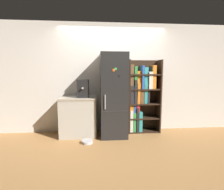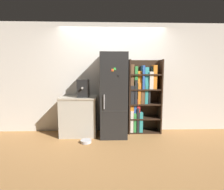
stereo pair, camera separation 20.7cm
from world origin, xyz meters
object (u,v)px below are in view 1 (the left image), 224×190
at_px(espresso_machine, 83,88).
at_px(pet_bowl, 87,142).
at_px(refrigerator, 113,95).
at_px(bookshelf, 141,96).

height_order(espresso_machine, pet_bowl, espresso_machine).
distance_m(refrigerator, pet_bowl, 1.16).
bearing_deg(refrigerator, espresso_machine, 179.03).
xyz_separation_m(refrigerator, pet_bowl, (-0.58, -0.44, -0.90)).
height_order(bookshelf, espresso_machine, bookshelf).
distance_m(refrigerator, espresso_machine, 0.69).
height_order(refrigerator, bookshelf, refrigerator).
relative_size(refrigerator, bookshelf, 1.07).
distance_m(espresso_machine, pet_bowl, 1.15).
bearing_deg(pet_bowl, espresso_machine, 101.36).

